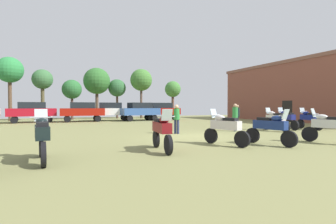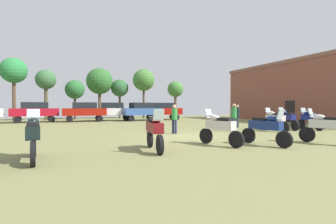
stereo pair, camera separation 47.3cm
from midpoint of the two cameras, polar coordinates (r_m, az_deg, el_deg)
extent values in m
cube|color=olive|center=(13.24, 4.53, -5.63)|extent=(44.00, 52.00, 0.02)
cube|color=brown|center=(30.03, 29.92, 3.87)|extent=(6.00, 20.33, 6.07)
cube|color=brown|center=(30.35, 29.99, 9.93)|extent=(6.12, 20.73, 0.35)
cube|color=black|center=(27.97, 25.46, 0.15)|extent=(0.08, 1.20, 2.20)
cylinder|color=black|center=(17.91, 21.12, -2.79)|extent=(0.15, 0.67, 0.67)
cylinder|color=black|center=(16.78, 24.82, -3.10)|extent=(0.15, 0.67, 0.67)
cube|color=silver|center=(17.31, 22.93, -1.25)|extent=(0.43, 1.37, 0.36)
ellipsoid|color=silver|center=(17.52, 22.24, -0.29)|extent=(0.34, 0.50, 0.24)
cube|color=black|center=(17.13, 23.49, -0.47)|extent=(0.33, 0.57, 0.12)
cube|color=silver|center=(17.76, 21.49, 0.31)|extent=(0.37, 0.17, 0.39)
cylinder|color=#B7B7BC|center=(17.69, 21.71, 0.11)|extent=(0.62, 0.07, 0.04)
cylinder|color=black|center=(10.54, 25.10, -5.71)|extent=(0.26, 0.66, 0.65)
cylinder|color=black|center=(11.39, 17.87, -5.14)|extent=(0.26, 0.66, 0.65)
cube|color=navy|center=(10.90, 21.37, -2.79)|extent=(0.65, 1.42, 0.36)
ellipsoid|color=navy|center=(10.72, 22.79, -1.37)|extent=(0.42, 0.54, 0.24)
cube|color=black|center=(11.01, 20.31, -1.49)|extent=(0.41, 0.61, 0.12)
cube|color=silver|center=(10.55, 24.41, -0.45)|extent=(0.38, 0.23, 0.39)
cylinder|color=#B7B7BC|center=(10.60, 23.92, -0.76)|extent=(0.61, 0.17, 0.04)
cylinder|color=black|center=(10.78, 8.65, -5.44)|extent=(0.31, 0.66, 0.65)
cylinder|color=black|center=(9.89, 15.47, -6.09)|extent=(0.31, 0.66, 0.65)
cube|color=silver|center=(10.26, 11.93, -2.96)|extent=(0.72, 1.34, 0.36)
ellipsoid|color=silver|center=(10.42, 10.65, -1.35)|extent=(0.45, 0.55, 0.24)
cube|color=black|center=(10.12, 12.96, -1.66)|extent=(0.45, 0.62, 0.12)
cube|color=silver|center=(10.62, 9.28, -0.32)|extent=(0.39, 0.25, 0.39)
cylinder|color=#B7B7BC|center=(10.56, 9.68, -0.66)|extent=(0.60, 0.22, 0.04)
cylinder|color=black|center=(19.34, 23.69, -2.50)|extent=(0.24, 0.69, 0.68)
cylinder|color=black|center=(18.17, 26.65, -2.77)|extent=(0.24, 0.69, 0.68)
cube|color=navy|center=(18.72, 25.14, -1.05)|extent=(0.58, 1.34, 0.36)
ellipsoid|color=navy|center=(18.94, 24.59, -0.17)|extent=(0.40, 0.53, 0.24)
cube|color=black|center=(18.54, 25.59, -0.33)|extent=(0.39, 0.60, 0.12)
cube|color=silver|center=(19.19, 23.98, 0.39)|extent=(0.38, 0.21, 0.39)
cylinder|color=#B7B7BC|center=(19.11, 24.16, 0.21)|extent=(0.62, 0.14, 0.04)
cylinder|color=black|center=(8.12, -1.61, -7.60)|extent=(0.20, 0.68, 0.67)
cylinder|color=black|center=(9.64, -4.19, -6.19)|extent=(0.20, 0.68, 0.67)
cube|color=maroon|center=(8.82, -3.02, -3.53)|extent=(0.52, 1.38, 0.36)
ellipsoid|color=maroon|center=(8.51, -2.51, -1.82)|extent=(0.38, 0.52, 0.24)
cube|color=black|center=(9.03, -3.39, -1.89)|extent=(0.37, 0.59, 0.12)
cube|color=silver|center=(8.18, -1.91, -0.68)|extent=(0.38, 0.20, 0.39)
cylinder|color=#B7B7BC|center=(8.27, -2.09, -1.08)|extent=(0.62, 0.11, 0.04)
cylinder|color=black|center=(8.86, -28.66, -6.98)|extent=(0.17, 0.68, 0.68)
cylinder|color=black|center=(7.36, -28.58, -8.65)|extent=(0.17, 0.68, 0.68)
cube|color=black|center=(8.05, -28.67, -4.09)|extent=(0.46, 1.31, 0.36)
ellipsoid|color=black|center=(8.32, -28.70, -1.99)|extent=(0.36, 0.50, 0.24)
cube|color=black|center=(7.80, -28.67, -2.49)|extent=(0.34, 0.58, 0.12)
cube|color=silver|center=(8.63, -28.73, -0.68)|extent=(0.37, 0.18, 0.39)
cylinder|color=#B7B7BC|center=(8.54, -28.72, -1.10)|extent=(0.62, 0.09, 0.04)
cylinder|color=black|center=(20.06, 27.76, -2.44)|extent=(0.25, 0.67, 0.66)
cylinder|color=black|center=(18.89, 30.88, -2.70)|extent=(0.25, 0.67, 0.66)
cube|color=navy|center=(19.44, 29.29, -1.07)|extent=(0.62, 1.38, 0.36)
ellipsoid|color=navy|center=(19.66, 28.71, -0.23)|extent=(0.41, 0.53, 0.24)
cube|color=black|center=(19.26, 29.77, -0.39)|extent=(0.41, 0.61, 0.12)
cube|color=silver|center=(19.90, 28.08, 0.32)|extent=(0.38, 0.22, 0.39)
cylinder|color=#B7B7BC|center=(19.83, 28.27, 0.14)|extent=(0.61, 0.16, 0.04)
cylinder|color=black|center=(12.77, 29.04, -4.51)|extent=(0.31, 0.67, 0.67)
cube|color=silver|center=(12.49, 32.39, -2.31)|extent=(0.72, 1.36, 0.36)
ellipsoid|color=silver|center=(12.56, 31.12, -1.00)|extent=(0.44, 0.55, 0.24)
cube|color=black|center=(12.41, 33.42, -1.23)|extent=(0.45, 0.62, 0.12)
cube|color=silver|center=(12.66, 29.72, -0.15)|extent=(0.39, 0.25, 0.39)
cylinder|color=#B7B7BC|center=(12.63, 30.14, -0.43)|extent=(0.60, 0.21, 0.04)
cylinder|color=black|center=(26.98, -32.49, -1.59)|extent=(0.66, 0.28, 0.64)
cylinder|color=black|center=(28.42, -32.39, -1.45)|extent=(0.66, 0.28, 0.64)
cylinder|color=black|center=(27.03, -26.29, -1.51)|extent=(0.66, 0.28, 0.64)
cylinder|color=black|center=(28.47, -26.49, -1.38)|extent=(0.66, 0.28, 0.64)
cube|color=maroon|center=(27.66, -29.43, -0.05)|extent=(4.46, 2.23, 0.75)
cube|color=black|center=(27.66, -29.45, 1.36)|extent=(2.52, 1.82, 0.61)
cylinder|color=black|center=(27.66, -4.49, -1.32)|extent=(0.65, 0.25, 0.64)
cylinder|color=black|center=(29.04, -5.34, -1.19)|extent=(0.65, 0.25, 0.64)
cylinder|color=black|center=(28.66, 1.10, -1.22)|extent=(0.65, 0.25, 0.64)
cylinder|color=black|center=(29.99, 0.03, -1.11)|extent=(0.65, 0.25, 0.64)
cube|color=maroon|center=(28.78, -2.14, 0.17)|extent=(4.38, 2.01, 0.75)
cube|color=black|center=(28.78, -2.14, 1.53)|extent=(2.44, 1.70, 0.61)
cylinder|color=black|center=(26.27, -22.76, -1.56)|extent=(0.65, 0.24, 0.64)
cylinder|color=black|center=(27.71, -22.78, -1.41)|extent=(0.65, 0.24, 0.64)
cylinder|color=black|center=(26.45, -16.41, -1.49)|extent=(0.65, 0.24, 0.64)
cylinder|color=black|center=(27.88, -16.76, -1.35)|extent=(0.65, 0.24, 0.64)
cube|color=maroon|center=(27.01, -19.68, 0.02)|extent=(4.34, 1.90, 0.75)
cube|color=black|center=(27.01, -19.69, 1.46)|extent=(2.40, 1.64, 0.61)
cylinder|color=black|center=(27.22, -16.69, -1.41)|extent=(0.67, 0.32, 0.64)
cylinder|color=black|center=(28.66, -16.62, -1.28)|extent=(0.67, 0.32, 0.64)
cylinder|color=black|center=(27.30, -10.55, -1.37)|extent=(0.67, 0.32, 0.64)
cylinder|color=black|center=(28.73, -10.77, -1.24)|extent=(0.67, 0.32, 0.64)
cube|color=white|center=(27.91, -13.66, 0.10)|extent=(4.54, 2.48, 0.75)
cube|color=black|center=(27.91, -13.67, 1.49)|extent=(2.59, 1.95, 0.61)
cylinder|color=black|center=(26.21, -9.31, -1.48)|extent=(0.66, 0.29, 0.64)
cylinder|color=black|center=(27.55, -10.42, -1.35)|extent=(0.66, 0.29, 0.64)
cylinder|color=black|center=(27.42, -3.63, -1.34)|extent=(0.66, 0.29, 0.64)
cylinder|color=black|center=(28.71, -4.95, -1.22)|extent=(0.66, 0.29, 0.64)
cube|color=#325490|center=(27.41, -7.04, 0.10)|extent=(4.48, 2.28, 0.75)
cube|color=black|center=(27.41, -7.04, 1.53)|extent=(2.53, 1.84, 0.61)
cylinder|color=#223444|center=(16.15, 14.43, -2.86)|extent=(0.14, 0.14, 0.85)
cylinder|color=#223444|center=(16.32, 14.47, -2.81)|extent=(0.14, 0.14, 0.85)
cylinder|color=#2C813C|center=(16.20, 14.47, -0.13)|extent=(0.48, 0.48, 0.68)
sphere|color=tan|center=(16.19, 14.48, 1.47)|extent=(0.23, 0.23, 0.23)
cylinder|color=#283342|center=(19.20, 15.17, -2.24)|extent=(0.14, 0.14, 0.83)
cylinder|color=#283342|center=(19.05, 14.94, -2.27)|extent=(0.14, 0.14, 0.83)
cylinder|color=black|center=(19.09, 15.07, -0.04)|extent=(0.45, 0.45, 0.65)
sphere|color=tan|center=(19.09, 15.07, 1.28)|extent=(0.22, 0.22, 0.22)
cylinder|color=#252C50|center=(14.27, 1.38, -3.44)|extent=(0.14, 0.14, 0.82)
cylinder|color=#252C50|center=(14.33, 0.74, -3.42)|extent=(0.14, 0.14, 0.82)
cylinder|color=#287C36|center=(14.26, 1.06, -0.49)|extent=(0.48, 0.48, 0.65)
sphere|color=tan|center=(14.25, 1.06, 1.25)|extent=(0.22, 0.22, 0.22)
cylinder|color=brown|center=(31.61, -27.41, 2.07)|extent=(0.38, 0.38, 4.18)
sphere|color=#376839|center=(31.75, -27.46, 6.76)|extent=(2.24, 2.24, 2.24)
cylinder|color=brown|center=(34.77, 0.72, 1.60)|extent=(0.36, 0.36, 3.52)
sphere|color=#427E36|center=(34.85, 0.72, 5.32)|extent=(2.25, 2.25, 2.25)
cylinder|color=#50382D|center=(33.14, -12.10, 1.56)|extent=(0.28, 0.28, 3.50)
sphere|color=#2E5F34|center=(33.22, -12.12, 5.47)|extent=(2.28, 2.28, 2.28)
cylinder|color=brown|center=(32.82, -16.53, 2.05)|extent=(0.39, 0.39, 4.07)
sphere|color=#2F672B|center=(32.98, -16.56, 6.90)|extent=(3.34, 3.34, 3.34)
cylinder|color=brown|center=(31.97, -33.11, 2.67)|extent=(0.36, 0.36, 4.93)
sphere|color=#2B803E|center=(32.20, -33.18, 8.18)|extent=(2.78, 2.78, 2.78)
cylinder|color=brown|center=(32.88, -6.62, 2.41)|extent=(0.30, 0.30, 4.44)
sphere|color=#427A32|center=(33.06, -6.64, 7.38)|extent=(2.88, 2.88, 2.88)
cylinder|color=#4E3933|center=(31.79, -21.73, 1.17)|extent=(0.30, 0.30, 3.12)
sphere|color=#2A6731|center=(31.85, -21.77, 4.91)|extent=(2.29, 2.29, 2.29)
camera|label=1|loc=(0.24, -90.69, -0.02)|focal=26.32mm
camera|label=2|loc=(0.24, 89.31, 0.02)|focal=26.32mm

